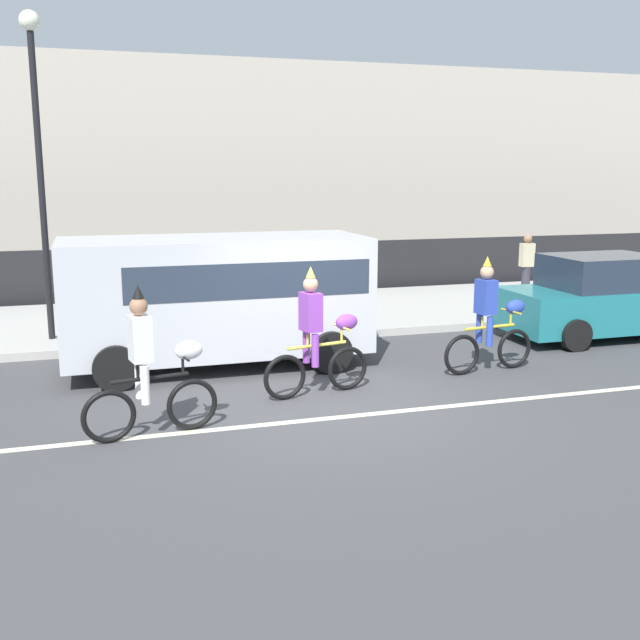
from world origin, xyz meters
name	(u,v)px	position (x,y,z in m)	size (l,w,h in m)	color
ground_plane	(330,406)	(0.00, 0.00, 0.00)	(80.00, 80.00, 0.00)	#424244
road_centre_line	(342,417)	(0.00, -0.50, 0.00)	(36.00, 0.14, 0.01)	beige
sidewalk_curb	(241,317)	(0.00, 6.50, 0.07)	(60.00, 5.00, 0.15)	#ADAAA3
fence_line	(218,272)	(0.00, 9.40, 0.70)	(40.00, 0.08, 1.40)	black
building_backdrop	(280,169)	(3.85, 18.00, 3.35)	(28.00, 8.00, 6.69)	#B2A899
parade_cyclist_zebra	(151,371)	(-2.48, -0.49, 0.84)	(1.70, 0.54, 1.92)	black
parade_cyclist_purple	(318,339)	(-0.01, 0.60, 0.84)	(1.70, 0.54, 1.92)	black
parade_cyclist_cobalt	(491,322)	(3.08, 1.02, 0.84)	(1.72, 0.51, 1.92)	black
parked_van_silver	(220,291)	(-1.07, 2.70, 1.28)	(5.00, 2.22, 2.18)	silver
parked_car_teal	(604,299)	(6.56, 2.67, 0.78)	(4.10, 1.92, 1.64)	#1E727A
street_lamp_post	(37,130)	(-3.90, 5.06, 3.99)	(0.36, 0.36, 5.86)	black
pedestrian_onlooker	(526,266)	(6.92, 6.04, 1.01)	(0.32, 0.20, 1.62)	#33333D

